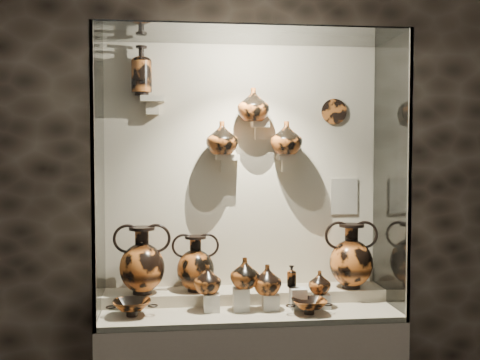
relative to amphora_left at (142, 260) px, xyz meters
name	(u,v)px	position (x,y,z in m)	size (l,w,h in m)	color
wall_back	(242,173)	(0.61, 0.19, 0.50)	(5.00, 0.02, 3.20)	black
front_tier	(249,310)	(0.61, -0.13, -0.28)	(1.68, 0.58, 0.03)	#BBAC91
rear_tier	(245,297)	(0.61, 0.04, -0.25)	(1.70, 0.25, 0.10)	#BBAC91
back_panel	(242,173)	(0.61, 0.18, 0.50)	(1.70, 0.03, 1.60)	beige
glass_front	(256,178)	(0.61, -0.43, 0.50)	(1.70, 0.01, 1.60)	white
glass_left	(98,176)	(-0.23, -0.13, 0.50)	(0.01, 0.60, 1.60)	white
glass_right	(391,175)	(1.46, -0.13, 0.50)	(0.01, 0.60, 1.60)	white
glass_top	(249,35)	(0.61, -0.13, 1.30)	(1.70, 0.60, 0.01)	white
frame_post_left	(93,178)	(-0.23, -0.42, 0.50)	(0.02, 0.02, 1.60)	gray
frame_post_right	(409,177)	(1.45, -0.42, 0.50)	(0.02, 0.02, 1.60)	gray
pedestal_a	(211,303)	(0.39, -0.18, -0.22)	(0.09, 0.09, 0.10)	beige
pedestal_b	(241,299)	(0.56, -0.18, -0.20)	(0.09, 0.09, 0.13)	beige
pedestal_c	(271,302)	(0.73, -0.18, -0.22)	(0.09, 0.09, 0.09)	beige
pedestal_d	(298,298)	(0.89, -0.18, -0.21)	(0.09, 0.09, 0.12)	beige
pedestal_e	(322,301)	(1.03, -0.18, -0.23)	(0.09, 0.09, 0.08)	beige
bracket_ul	(152,99)	(0.06, 0.11, 0.95)	(0.14, 0.12, 0.04)	beige
bracket_ca	(227,157)	(0.51, 0.11, 0.60)	(0.14, 0.12, 0.04)	beige
bracket_cb	(260,125)	(0.71, 0.11, 0.80)	(0.10, 0.12, 0.04)	beige
bracket_cc	(289,157)	(0.89, 0.11, 0.60)	(0.14, 0.12, 0.04)	beige
amphora_left	(142,260)	(0.00, 0.00, 0.00)	(0.32, 0.32, 0.40)	#BF6124
amphora_mid	(195,263)	(0.31, 0.03, -0.03)	(0.27, 0.27, 0.34)	#9E4D1B
amphora_right	(351,256)	(1.26, 0.00, 0.00)	(0.32, 0.32, 0.40)	#BF6124
jug_a	(207,279)	(0.37, -0.17, -0.09)	(0.16, 0.16, 0.16)	#BF6124
jug_b	(245,273)	(0.58, -0.18, -0.05)	(0.17, 0.17, 0.17)	#9E4D1B
jug_c	(267,279)	(0.71, -0.18, -0.09)	(0.16, 0.16, 0.17)	#BF6124
jug_e	(319,282)	(1.02, -0.17, -0.12)	(0.13, 0.13, 0.13)	#BF6124
lekythos_small	(292,275)	(0.86, -0.17, -0.08)	(0.06, 0.06, 0.15)	#9E4D1B
kylix_left	(132,306)	(-0.05, -0.22, -0.22)	(0.27, 0.23, 0.11)	#9E4D1B
kylix_right	(309,305)	(0.93, -0.30, -0.22)	(0.25, 0.21, 0.10)	#BF6124
lekythos_tall	(142,67)	(0.00, 0.09, 1.13)	(0.13, 0.13, 0.33)	#BF6124
ovoid_vase_a	(222,138)	(0.48, 0.06, 0.72)	(0.19, 0.19, 0.20)	#9E4D1B
ovoid_vase_b	(253,105)	(0.67, 0.06, 0.92)	(0.19, 0.19, 0.20)	#9E4D1B
ovoid_vase_c	(286,138)	(0.87, 0.06, 0.72)	(0.19, 0.19, 0.20)	#9E4D1B
wall_plate	(334,112)	(1.19, 0.16, 0.89)	(0.16, 0.16, 0.02)	#B15C22
info_placard	(344,196)	(1.27, 0.16, 0.35)	(0.17, 0.01, 0.23)	beige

